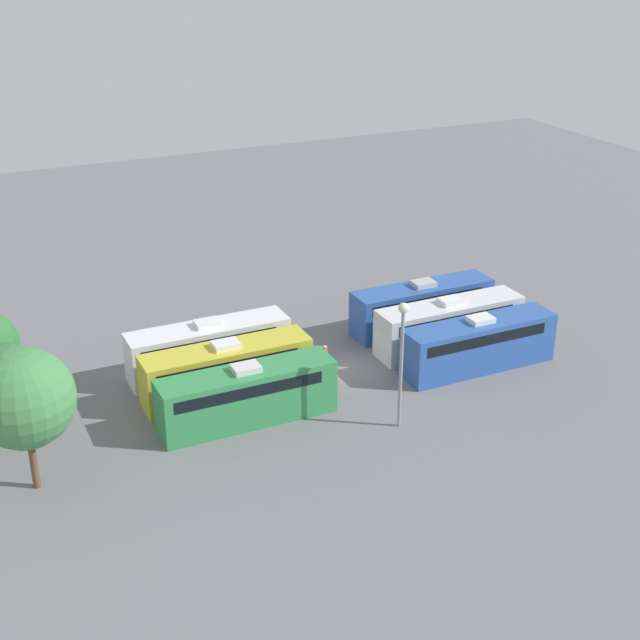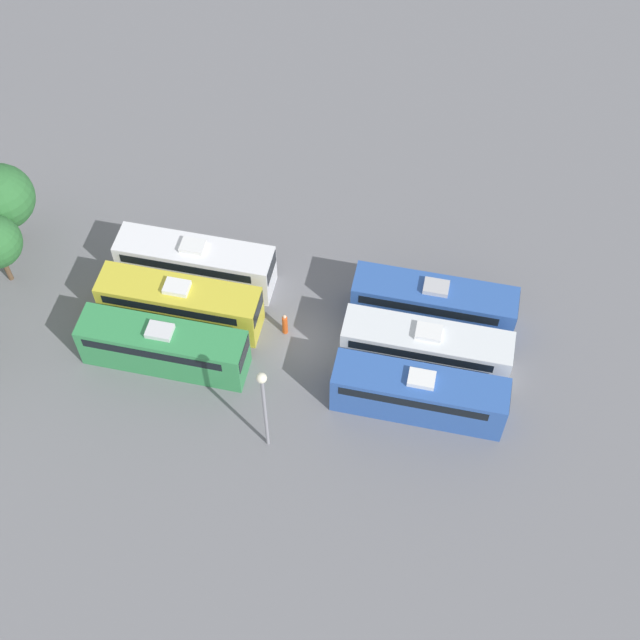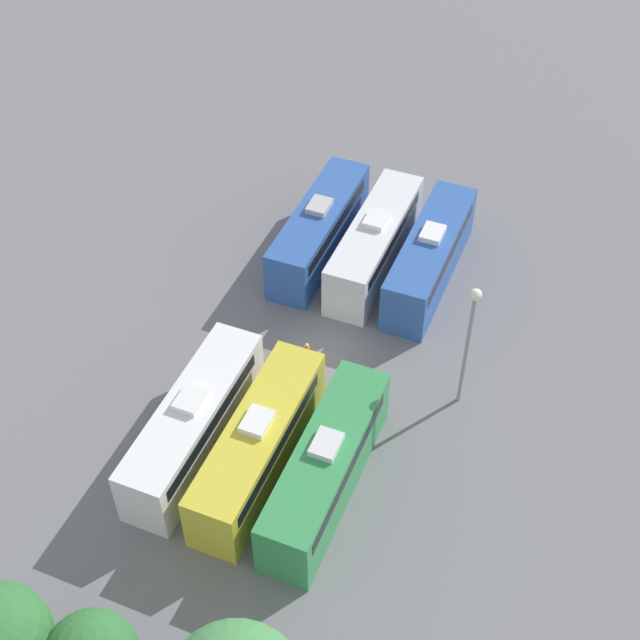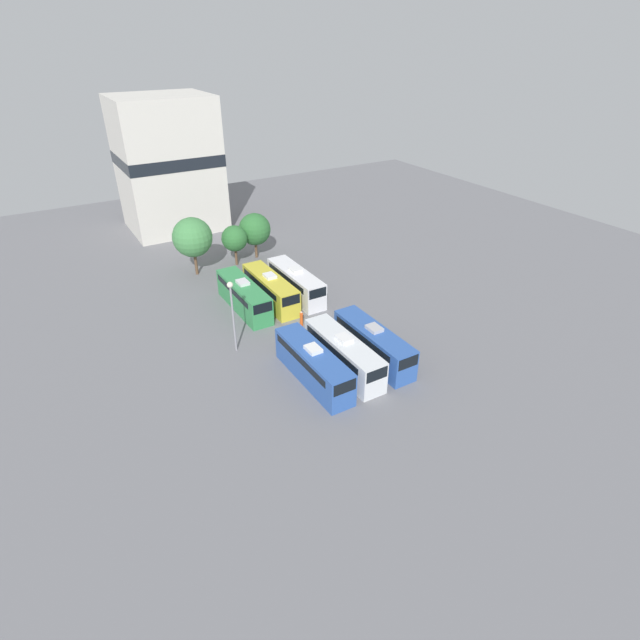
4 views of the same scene
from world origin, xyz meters
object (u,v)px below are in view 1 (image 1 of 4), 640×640
at_px(bus_1, 449,323).
at_px(tree_1, 7,375).
at_px(bus_0, 478,343).
at_px(tree_0, 24,399).
at_px(light_pole, 402,344).
at_px(bus_4, 226,369).
at_px(worker_person, 325,359).
at_px(bus_5, 208,347).
at_px(bus_3, 246,394).
at_px(bus_2, 422,305).

xyz_separation_m(bus_1, tree_1, (0.88, 28.65, 2.06)).
xyz_separation_m(bus_0, tree_0, (-1.56, 28.49, 3.43)).
bearing_deg(light_pole, bus_1, -47.33).
height_order(tree_0, tree_1, tree_0).
height_order(bus_1, bus_4, same).
height_order(bus_1, tree_0, tree_0).
height_order(bus_1, light_pole, light_pole).
bearing_deg(bus_1, worker_person, 86.93).
xyz_separation_m(bus_0, bus_5, (6.95, 16.14, 0.00)).
bearing_deg(bus_3, bus_2, -66.82).
distance_m(bus_2, bus_5, 16.06).
xyz_separation_m(bus_2, tree_1, (-2.65, 28.62, 2.06)).
bearing_deg(worker_person, bus_3, 119.14).
distance_m(bus_1, tree_1, 28.73).
height_order(bus_2, light_pole, light_pole).
distance_m(worker_person, light_pole, 9.34).
bearing_deg(tree_0, bus_5, -55.46).
bearing_deg(tree_1, light_pole, -112.83).
height_order(bus_0, light_pole, light_pole).
distance_m(bus_0, tree_0, 28.74).
bearing_deg(bus_3, tree_1, 71.35).
bearing_deg(bus_3, bus_1, -78.24).
bearing_deg(bus_2, light_pole, 143.48).
height_order(bus_3, bus_4, same).
distance_m(bus_0, bus_1, 3.40).
xyz_separation_m(light_pole, tree_0, (2.72, 20.11, -0.05)).
bearing_deg(worker_person, light_pole, -173.86).
bearing_deg(worker_person, bus_2, -71.68).
xyz_separation_m(bus_4, tree_0, (-5.04, 12.34, 3.43)).
bearing_deg(tree_1, bus_4, -93.61).
xyz_separation_m(bus_5, tree_1, (-2.67, 12.57, 2.06)).
xyz_separation_m(bus_1, tree_0, (-4.95, 28.43, 3.43)).
bearing_deg(bus_0, bus_5, 66.71).
xyz_separation_m(bus_0, light_pole, (-4.28, 8.38, 3.48)).
xyz_separation_m(bus_5, light_pole, (-11.22, -7.76, 3.48)).
bearing_deg(light_pole, tree_0, 82.29).
xyz_separation_m(worker_person, tree_1, (0.39, 19.44, 3.02)).
height_order(bus_1, bus_2, same).
relative_size(bus_2, worker_person, 5.80).
height_order(bus_3, tree_1, tree_1).
bearing_deg(light_pole, bus_4, 45.01).
xyz_separation_m(bus_2, light_pole, (-11.21, 8.30, 3.48)).
relative_size(bus_2, tree_1, 1.86).
relative_size(bus_1, bus_2, 1.00).
relative_size(bus_3, bus_4, 1.00).
bearing_deg(light_pole, worker_person, 6.14).
bearing_deg(bus_4, light_pole, -134.99).
distance_m(light_pole, tree_1, 22.10).
xyz_separation_m(bus_4, bus_5, (3.46, -0.01, 0.00)).
height_order(bus_3, light_pole, light_pole).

